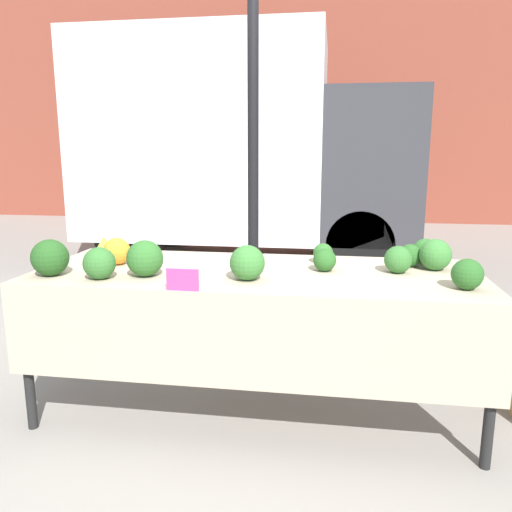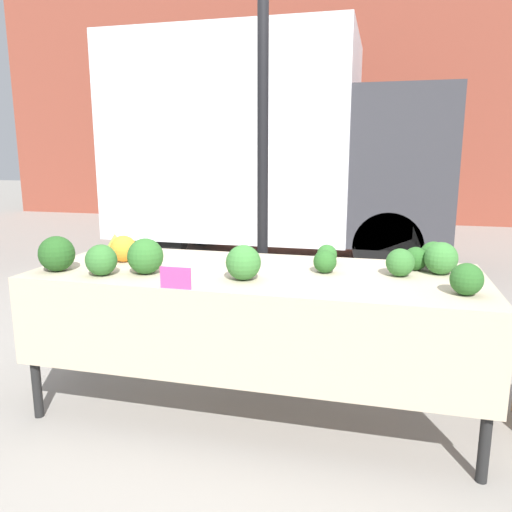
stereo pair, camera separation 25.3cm
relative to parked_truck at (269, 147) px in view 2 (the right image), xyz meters
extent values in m
plane|color=gray|center=(0.84, -4.00, -1.50)|extent=(40.00, 40.00, 0.00)
cube|color=brown|center=(0.84, 4.30, 1.95)|extent=(16.00, 0.60, 6.90)
cylinder|color=black|center=(0.73, -3.38, -0.30)|extent=(0.07, 0.07, 2.40)
cube|color=silver|center=(-0.42, 0.00, 0.10)|extent=(3.06, 2.00, 2.50)
cube|color=#333338|center=(1.68, 0.00, -0.25)|extent=(1.14, 1.84, 1.80)
cylinder|color=black|center=(1.57, -0.81, -1.11)|extent=(0.78, 0.22, 0.78)
cylinder|color=black|center=(1.57, 0.81, -1.11)|extent=(0.78, 0.22, 0.78)
cylinder|color=black|center=(-1.26, -0.81, -1.11)|extent=(0.78, 0.22, 0.78)
cylinder|color=black|center=(-1.26, 0.81, -1.11)|extent=(0.78, 0.22, 0.78)
cube|color=tan|center=(0.84, -4.00, -0.72)|extent=(2.37, 0.93, 0.03)
cube|color=tan|center=(0.84, -4.46, -0.95)|extent=(2.37, 0.01, 0.44)
cylinder|color=black|center=(-0.28, -4.41, -1.12)|extent=(0.05, 0.05, 0.77)
cylinder|color=black|center=(1.97, -4.41, -1.12)|extent=(0.05, 0.05, 0.77)
cylinder|color=black|center=(-0.28, -3.60, -1.12)|extent=(0.05, 0.05, 0.77)
cylinder|color=black|center=(1.97, -3.60, -1.12)|extent=(0.05, 0.05, 0.77)
sphere|color=orange|center=(0.04, -3.98, -0.63)|extent=(0.15, 0.15, 0.15)
cone|color=#93B238|center=(-0.14, -3.75, -0.64)|extent=(0.15, 0.15, 0.12)
sphere|color=#285B23|center=(1.87, -4.23, -0.63)|extent=(0.15, 0.15, 0.15)
sphere|color=#2D6628|center=(0.30, -4.21, -0.61)|extent=(0.19, 0.19, 0.19)
sphere|color=#336B2D|center=(0.10, -4.30, -0.62)|extent=(0.16, 0.16, 0.16)
sphere|color=#387533|center=(1.80, -3.85, -0.62)|extent=(0.17, 0.17, 0.17)
sphere|color=#285B23|center=(1.68, -3.78, -0.64)|extent=(0.13, 0.13, 0.13)
sphere|color=#387533|center=(0.83, -4.21, -0.61)|extent=(0.18, 0.18, 0.18)
sphere|color=#2D6628|center=(1.77, -3.68, -0.63)|extent=(0.14, 0.14, 0.14)
sphere|color=#336B2D|center=(1.59, -3.94, -0.63)|extent=(0.14, 0.14, 0.14)
sphere|color=#2D6628|center=(1.20, -3.76, -0.65)|extent=(0.11, 0.11, 0.11)
sphere|color=#285B23|center=(1.21, -3.96, -0.64)|extent=(0.12, 0.12, 0.12)
sphere|color=#23511E|center=(-0.19, -4.27, -0.61)|extent=(0.19, 0.19, 0.19)
cube|color=#E53D84|center=(0.57, -4.45, -0.65)|extent=(0.15, 0.01, 0.10)
camera|label=1|loc=(1.24, -6.59, -0.08)|focal=35.00mm
camera|label=2|loc=(1.49, -6.54, -0.08)|focal=35.00mm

